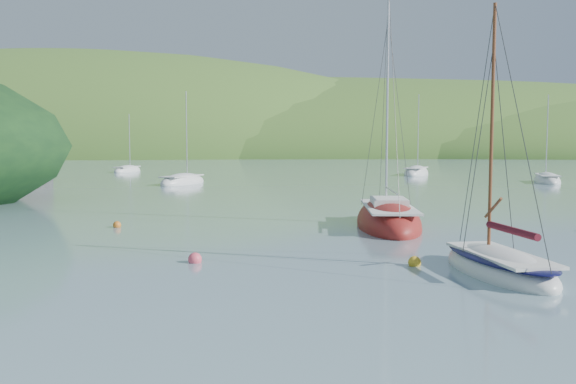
{
  "coord_description": "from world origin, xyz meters",
  "views": [
    {
      "loc": [
        -2.05,
        -21.11,
        4.56
      ],
      "look_at": [
        -1.35,
        8.0,
        2.1
      ],
      "focal_mm": 40.0,
      "sensor_mm": 36.0,
      "label": 1
    }
  ],
  "objects_px": {
    "daysailer_white": "(499,267)",
    "sloop_red": "(388,222)",
    "distant_sloop_d": "(547,181)",
    "distant_sloop_c": "(127,171)",
    "distant_sloop_b": "(416,173)",
    "distant_sloop_a": "(183,182)"
  },
  "relations": [
    {
      "from": "sloop_red",
      "to": "distant_sloop_b",
      "type": "relative_size",
      "value": 1.25
    },
    {
      "from": "sloop_red",
      "to": "distant_sloop_c",
      "type": "height_order",
      "value": "sloop_red"
    },
    {
      "from": "distant_sloop_b",
      "to": "distant_sloop_d",
      "type": "distance_m",
      "value": 17.38
    },
    {
      "from": "daysailer_white",
      "to": "distant_sloop_a",
      "type": "height_order",
      "value": "distant_sloop_a"
    },
    {
      "from": "daysailer_white",
      "to": "distant_sloop_c",
      "type": "distance_m",
      "value": 70.95
    },
    {
      "from": "distant_sloop_d",
      "to": "distant_sloop_c",
      "type": "bearing_deg",
      "value": 169.56
    },
    {
      "from": "daysailer_white",
      "to": "distant_sloop_b",
      "type": "bearing_deg",
      "value": 71.54
    },
    {
      "from": "distant_sloop_b",
      "to": "sloop_red",
      "type": "bearing_deg",
      "value": -81.34
    },
    {
      "from": "distant_sloop_b",
      "to": "distant_sloop_d",
      "type": "bearing_deg",
      "value": -30.51
    },
    {
      "from": "distant_sloop_a",
      "to": "distant_sloop_b",
      "type": "xyz_separation_m",
      "value": [
        26.71,
        15.15,
        0.01
      ]
    },
    {
      "from": "distant_sloop_d",
      "to": "daysailer_white",
      "type": "bearing_deg",
      "value": -100.93
    },
    {
      "from": "sloop_red",
      "to": "daysailer_white",
      "type": "bearing_deg",
      "value": -78.04
    },
    {
      "from": "sloop_red",
      "to": "distant_sloop_d",
      "type": "height_order",
      "value": "sloop_red"
    },
    {
      "from": "distant_sloop_a",
      "to": "distant_sloop_d",
      "type": "relative_size",
      "value": 1.02
    },
    {
      "from": "daysailer_white",
      "to": "distant_sloop_b",
      "type": "height_order",
      "value": "distant_sloop_b"
    },
    {
      "from": "distant_sloop_a",
      "to": "distant_sloop_c",
      "type": "xyz_separation_m",
      "value": [
        -10.62,
        23.02,
        -0.02
      ]
    },
    {
      "from": "distant_sloop_b",
      "to": "distant_sloop_d",
      "type": "xyz_separation_m",
      "value": [
        10.33,
        -13.97,
        -0.01
      ]
    },
    {
      "from": "distant_sloop_c",
      "to": "distant_sloop_b",
      "type": "bearing_deg",
      "value": 4.86
    },
    {
      "from": "distant_sloop_b",
      "to": "distant_sloop_c",
      "type": "xyz_separation_m",
      "value": [
        -37.33,
        7.87,
        -0.03
      ]
    },
    {
      "from": "distant_sloop_c",
      "to": "distant_sloop_d",
      "type": "height_order",
      "value": "distant_sloop_d"
    },
    {
      "from": "daysailer_white",
      "to": "sloop_red",
      "type": "bearing_deg",
      "value": 89.88
    },
    {
      "from": "sloop_red",
      "to": "distant_sloop_a",
      "type": "distance_m",
      "value": 34.44
    }
  ]
}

